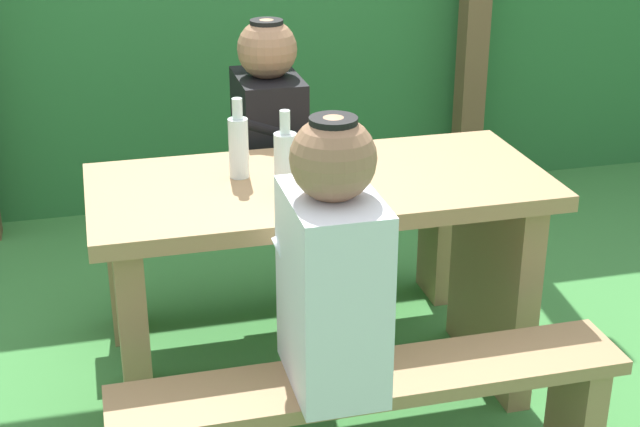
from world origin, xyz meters
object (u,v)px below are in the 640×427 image
at_px(picnic_table, 320,253).
at_px(bench_far, 283,240).
at_px(person_black_coat, 269,127).
at_px(drinking_glass, 323,179).
at_px(bottle_right, 239,145).
at_px(bottle_left, 285,160).
at_px(person_white_shirt, 332,265).
at_px(bench_near, 372,411).

xyz_separation_m(picnic_table, bench_far, (0.00, 0.57, -0.21)).
xyz_separation_m(bench_far, person_black_coat, (-0.04, -0.00, 0.45)).
height_order(person_black_coat, drinking_glass, person_black_coat).
bearing_deg(bench_far, bottle_right, -115.72).
distance_m(drinking_glass, bottle_left, 0.12).
xyz_separation_m(person_black_coat, drinking_glass, (0.03, -0.66, 0.05)).
height_order(picnic_table, bottle_left, bottle_left).
xyz_separation_m(drinking_glass, bottle_left, (-0.11, 0.03, 0.06)).
relative_size(person_white_shirt, bottle_right, 2.89).
relative_size(bench_near, bottle_right, 5.63).
relative_size(picnic_table, person_black_coat, 1.95).
bearing_deg(bottle_right, picnic_table, -19.59).
relative_size(person_white_shirt, person_black_coat, 1.00).
bearing_deg(person_black_coat, drinking_glass, -87.40).
distance_m(bench_near, person_white_shirt, 0.47).
bearing_deg(person_black_coat, bottle_left, -96.88).
bearing_deg(person_black_coat, bench_far, 4.24).
distance_m(picnic_table, bench_near, 0.61).
xyz_separation_m(bench_near, person_black_coat, (-0.04, 1.13, 0.45)).
relative_size(picnic_table, bench_near, 1.00).
distance_m(person_black_coat, bottle_left, 0.65).
bearing_deg(bottle_right, drinking_glass, -38.89).
bearing_deg(picnic_table, bottle_right, 160.41).
bearing_deg(bottle_left, bench_near, -76.41).
xyz_separation_m(picnic_table, bottle_left, (-0.12, -0.07, 0.35)).
height_order(bench_far, bottle_right, bottle_right).
bearing_deg(bench_far, bottle_left, -100.78).
bearing_deg(drinking_glass, bench_near, -88.21).
bearing_deg(picnic_table, drinking_glass, -99.01).
xyz_separation_m(person_white_shirt, person_black_coat, (0.07, 1.13, 0.00)).
bearing_deg(bench_far, drinking_glass, -91.28).
bearing_deg(bench_far, bench_near, -90.00).
xyz_separation_m(person_white_shirt, bottle_left, (-0.01, 0.50, 0.11)).
xyz_separation_m(bench_far, drinking_glass, (-0.01, -0.66, 0.50)).
bearing_deg(bottle_right, bottle_left, -53.22).
bearing_deg(bottle_left, person_black_coat, 83.12).
height_order(bench_near, bottle_right, bottle_right).
bearing_deg(drinking_glass, person_black_coat, 92.60).
bearing_deg(bottle_right, person_white_shirt, -79.43).
height_order(picnic_table, person_black_coat, person_black_coat).
xyz_separation_m(picnic_table, bottle_right, (-0.23, 0.08, 0.35)).
bearing_deg(person_white_shirt, bench_near, -1.68).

